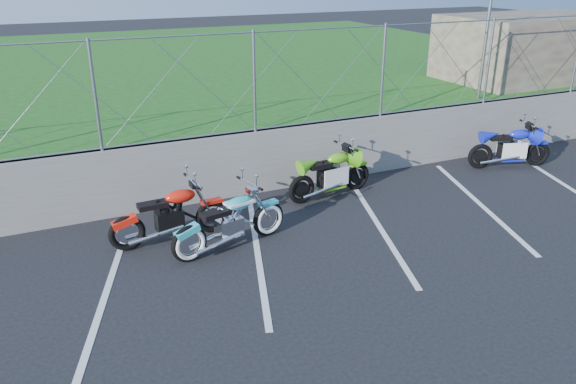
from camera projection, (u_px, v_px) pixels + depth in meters
name	position (u px, v px, depth m)	size (l,w,h in m)	color
ground	(282.00, 279.00, 8.53)	(90.00, 90.00, 0.00)	black
retaining_wall	(210.00, 169.00, 11.22)	(30.00, 0.22, 1.30)	slate
grass_field	(123.00, 81.00, 19.62)	(30.00, 20.00, 1.30)	#194D14
stone_building	(531.00, 47.00, 16.42)	(5.00, 3.00, 1.80)	brown
chain_link_fence	(205.00, 87.00, 10.60)	(28.00, 0.03, 2.00)	gray
sign_pole	(486.00, 38.00, 13.56)	(0.08, 0.08, 3.00)	gray
parking_lines	(321.00, 237.00, 9.83)	(18.29, 4.31, 0.01)	silver
cruiser_turquoise	(232.00, 224.00, 9.34)	(2.15, 0.72, 1.08)	black
naked_orange	(172.00, 217.00, 9.56)	(2.11, 0.72, 1.05)	black
sportbike_green	(331.00, 176.00, 11.44)	(2.00, 0.71, 1.04)	black
sportbike_blue	(511.00, 149.00, 13.08)	(1.95, 0.81, 1.04)	black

